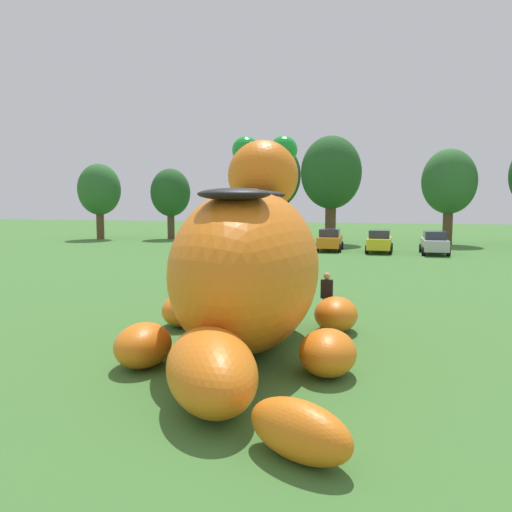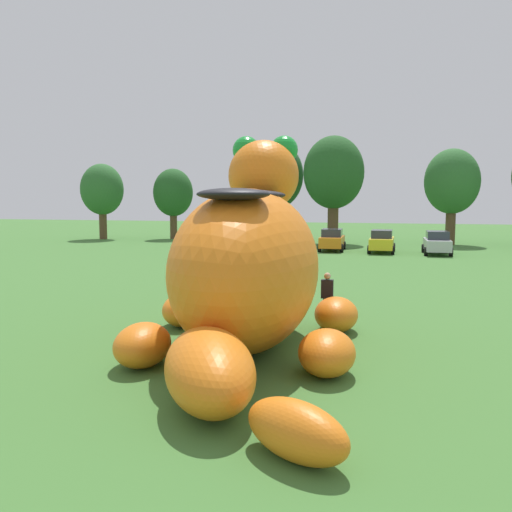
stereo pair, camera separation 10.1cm
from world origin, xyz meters
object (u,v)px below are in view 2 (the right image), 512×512
Objects in this scene: car_white at (283,240)px; car_yellow at (382,241)px; spectator_near_inflatable at (195,271)px; spectator_mid_field at (327,299)px; giant_inflatable_creature at (248,266)px; spectator_by_cars at (255,242)px; car_orange at (332,240)px; car_blue at (230,239)px; car_silver at (437,243)px.

car_white is 7.58m from car_yellow.
spectator_near_inflatable is 8.48m from spectator_mid_field.
giant_inflatable_creature is 2.82× the size of car_white.
car_yellow is 9.59m from spectator_by_cars.
car_orange is 2.42× the size of spectator_near_inflatable.
spectator_mid_field is (1.81, 3.16, -1.40)m from giant_inflatable_creature.
giant_inflatable_creature is 28.09m from car_white.
car_blue reaches higher than spectator_mid_field.
car_blue is 11.82m from car_yellow.
car_white is at bearing -167.12° from car_orange.
car_silver is at bearing -7.60° from car_orange.
spectator_mid_field is (10.58, -24.29, -0.01)m from car_blue.
spectator_by_cars is (-13.14, -2.29, -0.01)m from car_silver.
car_white is 25.33m from spectator_mid_field.
spectator_mid_field is at bearing 60.22° from giant_inflatable_creature.
car_blue and car_yellow have the same top height.
spectator_mid_field is at bearing -70.16° from spectator_by_cars.
spectator_near_inflatable is 1.00× the size of spectator_by_cars.
car_orange is 20.36m from spectator_near_inflatable.
car_yellow is (3.82, -0.60, 0.00)m from car_orange.
car_silver is 2.41× the size of spectator_by_cars.
car_white is at bearing 3.27° from car_blue.
car_orange is at bearing 171.12° from car_yellow.
spectator_mid_field is (-1.24, -24.79, -0.01)m from car_yellow.
giant_inflatable_creature is 2.83× the size of car_orange.
spectator_near_inflatable is (-7.76, -19.38, -0.01)m from car_yellow.
car_orange is at bearing 12.88° from car_white.
car_yellow is 2.42× the size of spectator_mid_field.
spectator_near_inflatable is (-4.72, 8.57, -1.40)m from giant_inflatable_creature.
car_white is at bearing 104.49° from spectator_mid_field.
spectator_near_inflatable is at bearing -85.07° from spectator_by_cars.
car_white is (-4.53, 27.69, -1.39)m from giant_inflatable_creature.
car_silver is 13.34m from spectator_by_cars.
car_silver is (3.95, -0.44, 0.00)m from car_yellow.
spectator_by_cars is (-5.38, -3.32, -0.01)m from car_orange.
giant_inflatable_creature is 6.85× the size of spectator_mid_field.
spectator_by_cars is at bearing -170.13° from car_silver.
car_orange reaches higher than spectator_mid_field.
giant_inflatable_creature is at bearing -96.22° from car_yellow.
giant_inflatable_creature is 2.83× the size of car_yellow.
car_silver is (11.52, -0.18, 0.00)m from car_white.
car_blue is 2.50× the size of spectator_near_inflatable.
giant_inflatable_creature reaches higher than spectator_near_inflatable.
car_blue is at bearing -172.16° from car_orange.
giant_inflatable_creature is at bearing -76.30° from spectator_by_cars.
car_yellow is at bearing 16.52° from spectator_by_cars.
car_orange is (3.76, 0.86, 0.00)m from car_white.
car_silver is at bearing 75.74° from giant_inflatable_creature.
car_silver is at bearing 9.87° from spectator_by_cars.
car_blue is 19.31m from spectator_near_inflatable.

